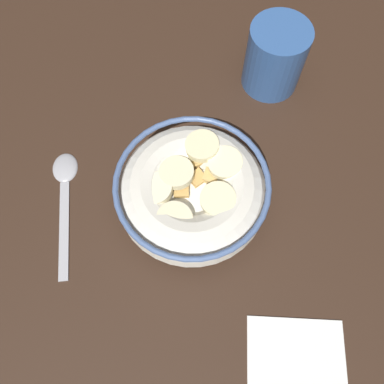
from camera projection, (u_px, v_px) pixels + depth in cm
name	position (u px, v px, depth cm)	size (l,w,h in cm)	color
ground_plane	(192.00, 206.00, 44.58)	(132.63, 132.63, 2.00)	#332116
cereal_bowl	(192.00, 192.00, 40.94)	(15.66, 15.66, 5.71)	silver
spoon	(64.00, 185.00, 44.10)	(14.80, 2.87, 0.80)	#A5A5AD
coffee_mug	(275.00, 56.00, 46.41)	(9.65, 6.95, 8.21)	#335999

